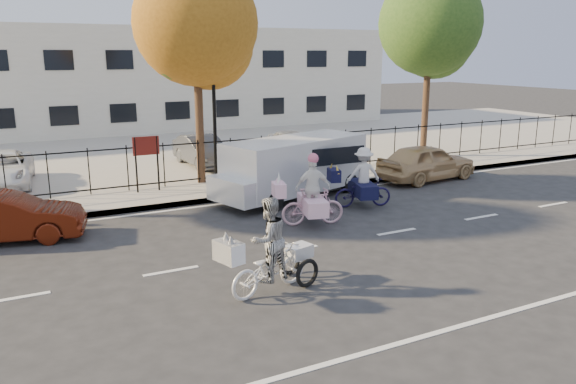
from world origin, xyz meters
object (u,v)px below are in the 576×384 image
lamppost (214,97)px  lot_car_d (293,145)px  zebra_trike (269,256)px  red_sedan (5,217)px  lot_car_c (202,151)px  unicorn_bike (311,199)px  gold_sedan (427,162)px  white_van (293,165)px  bull_bike (362,183)px  lot_car_b (1,169)px

lamppost → lot_car_d: (4.53, 3.01, -2.36)m
zebra_trike → red_sedan: (-4.52, 5.69, -0.12)m
lamppost → lot_car_c: 4.14m
lot_car_d → lot_car_c: bearing=-179.4°
unicorn_bike → red_sedan: size_ratio=0.54×
lot_car_c → lot_car_d: lot_car_d is taller
red_sedan → lot_car_c: size_ratio=1.02×
lot_car_d → red_sedan: bearing=-146.1°
unicorn_bike → gold_sedan: (6.47, 2.93, -0.06)m
lot_car_d → white_van: bearing=-111.9°
white_van → red_sedan: bearing=167.6°
zebra_trike → bull_bike: size_ratio=1.10×
lamppost → lot_car_c: size_ratio=1.19×
bull_bike → gold_sedan: bull_bike is taller
lot_car_b → gold_sedan: bearing=-15.4°
unicorn_bike → gold_sedan: 7.10m
lot_car_d → lamppost: bearing=-140.9°
zebra_trike → lot_car_c: 12.34m
unicorn_bike → bull_bike: (2.28, 0.94, -0.00)m
lamppost → lot_car_d: lamppost is taller
lot_car_c → lot_car_d: bearing=-8.6°
white_van → bull_bike: bearing=-73.9°
zebra_trike → gold_sedan: bearing=-71.3°
zebra_trike → lot_car_b: size_ratio=0.53×
lot_car_d → lot_car_b: bearing=-174.2°
lamppost → lot_car_d: bearing=33.6°
white_van → red_sedan: (-8.36, -0.70, -0.44)m
lot_car_c → lot_car_d: size_ratio=1.03×
bull_bike → red_sedan: bearing=99.0°
zebra_trike → lot_car_d: bearing=-45.0°
zebra_trike → white_van: (3.84, 6.39, 0.32)m
lot_car_b → lot_car_d: size_ratio=1.18×
white_van → red_sedan: white_van is taller
lamppost → gold_sedan: bearing=-17.6°
lamppost → lot_car_b: lamppost is taller
bull_bike → lamppost: bearing=52.4°
lamppost → lot_car_c: (0.63, 3.34, -2.36)m
white_van → lot_car_c: size_ratio=1.58×
zebra_trike → red_sedan: size_ratio=0.60×
red_sedan → lot_car_b: bearing=13.1°
bull_bike → lot_car_c: bull_bike is taller
lamppost → lot_car_c: bearing=79.3°
bull_bike → white_van: (-1.32, 2.00, 0.32)m
red_sedan → gold_sedan: (13.86, 0.69, 0.06)m
unicorn_bike → lot_car_c: size_ratio=0.55×
red_sedan → lot_car_c: bearing=-35.8°
bull_bike → lot_car_c: bearing=34.5°
unicorn_bike → white_van: size_ratio=0.35×
lamppost → lot_car_b: bearing=155.9°
gold_sedan → bull_bike: bearing=109.5°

